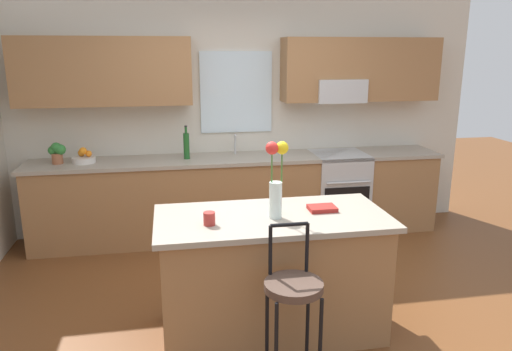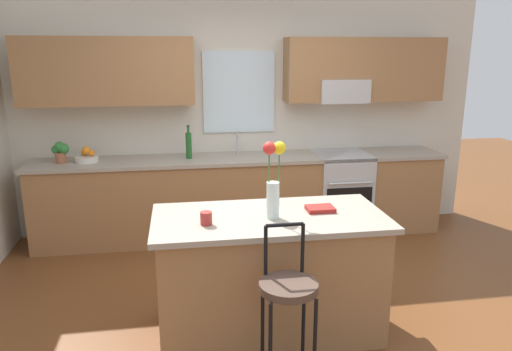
{
  "view_description": "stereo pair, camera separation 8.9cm",
  "coord_description": "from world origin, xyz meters",
  "px_view_note": "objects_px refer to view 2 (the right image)",
  "views": [
    {
      "loc": [
        -0.77,
        -3.48,
        2.07
      ],
      "look_at": [
        -0.03,
        0.55,
        1.0
      ],
      "focal_mm": 33.97,
      "sensor_mm": 36.0,
      "label": 1
    },
    {
      "loc": [
        -0.68,
        -3.5,
        2.07
      ],
      "look_at": [
        -0.03,
        0.55,
        1.0
      ],
      "focal_mm": 33.97,
      "sensor_mm": 36.0,
      "label": 2
    }
  ],
  "objects_px": {
    "flower_vase": "(273,180)",
    "mug_ceramic": "(206,218)",
    "bottle_olive_oil": "(189,145)",
    "oven_range": "(341,192)",
    "potted_plant_small": "(60,151)",
    "cookbook": "(320,209)",
    "bar_stool_near": "(288,293)",
    "kitchen_island": "(269,274)",
    "fruit_bowl_oranges": "(87,157)"
  },
  "relations": [
    {
      "from": "flower_vase",
      "to": "mug_ceramic",
      "type": "xyz_separation_m",
      "value": [
        -0.47,
        -0.06,
        -0.23
      ]
    },
    {
      "from": "bottle_olive_oil",
      "to": "oven_range",
      "type": "bearing_deg",
      "value": -0.82
    },
    {
      "from": "oven_range",
      "to": "potted_plant_small",
      "type": "height_order",
      "value": "potted_plant_small"
    },
    {
      "from": "mug_ceramic",
      "to": "bottle_olive_oil",
      "type": "height_order",
      "value": "bottle_olive_oil"
    },
    {
      "from": "cookbook",
      "to": "bottle_olive_oil",
      "type": "height_order",
      "value": "bottle_olive_oil"
    },
    {
      "from": "bar_stool_near",
      "to": "cookbook",
      "type": "bearing_deg",
      "value": 59.82
    },
    {
      "from": "bar_stool_near",
      "to": "mug_ceramic",
      "type": "relative_size",
      "value": 11.58
    },
    {
      "from": "kitchen_island",
      "to": "potted_plant_small",
      "type": "distance_m",
      "value": 2.77
    },
    {
      "from": "flower_vase",
      "to": "potted_plant_small",
      "type": "distance_m",
      "value": 2.76
    },
    {
      "from": "cookbook",
      "to": "mug_ceramic",
      "type": "bearing_deg",
      "value": -169.41
    },
    {
      "from": "bar_stool_near",
      "to": "bottle_olive_oil",
      "type": "height_order",
      "value": "bottle_olive_oil"
    },
    {
      "from": "potted_plant_small",
      "to": "mug_ceramic",
      "type": "bearing_deg",
      "value": -56.48
    },
    {
      "from": "kitchen_island",
      "to": "fruit_bowl_oranges",
      "type": "relative_size",
      "value": 6.94
    },
    {
      "from": "flower_vase",
      "to": "bottle_olive_oil",
      "type": "xyz_separation_m",
      "value": [
        -0.54,
        2.03,
        -0.13
      ]
    },
    {
      "from": "cookbook",
      "to": "bar_stool_near",
      "type": "bearing_deg",
      "value": -120.18
    },
    {
      "from": "bar_stool_near",
      "to": "flower_vase",
      "type": "height_order",
      "value": "flower_vase"
    },
    {
      "from": "oven_range",
      "to": "bar_stool_near",
      "type": "relative_size",
      "value": 0.88
    },
    {
      "from": "kitchen_island",
      "to": "bottle_olive_oil",
      "type": "distance_m",
      "value": 2.14
    },
    {
      "from": "potted_plant_small",
      "to": "bar_stool_near",
      "type": "bearing_deg",
      "value": -54.63
    },
    {
      "from": "mug_ceramic",
      "to": "fruit_bowl_oranges",
      "type": "relative_size",
      "value": 0.38
    },
    {
      "from": "cookbook",
      "to": "fruit_bowl_oranges",
      "type": "distance_m",
      "value": 2.77
    },
    {
      "from": "oven_range",
      "to": "potted_plant_small",
      "type": "bearing_deg",
      "value": 179.56
    },
    {
      "from": "kitchen_island",
      "to": "mug_ceramic",
      "type": "distance_m",
      "value": 0.69
    },
    {
      "from": "mug_ceramic",
      "to": "potted_plant_small",
      "type": "relative_size",
      "value": 0.4
    },
    {
      "from": "fruit_bowl_oranges",
      "to": "kitchen_island",
      "type": "bearing_deg",
      "value": -51.35
    },
    {
      "from": "oven_range",
      "to": "kitchen_island",
      "type": "height_order",
      "value": "same"
    },
    {
      "from": "cookbook",
      "to": "oven_range",
      "type": "bearing_deg",
      "value": 66.73
    },
    {
      "from": "bar_stool_near",
      "to": "potted_plant_small",
      "type": "height_order",
      "value": "potted_plant_small"
    },
    {
      "from": "bar_stool_near",
      "to": "mug_ceramic",
      "type": "distance_m",
      "value": 0.76
    },
    {
      "from": "oven_range",
      "to": "cookbook",
      "type": "bearing_deg",
      "value": -113.27
    },
    {
      "from": "fruit_bowl_oranges",
      "to": "flower_vase",
      "type": "bearing_deg",
      "value": -51.78
    },
    {
      "from": "mug_ceramic",
      "to": "cookbook",
      "type": "distance_m",
      "value": 0.86
    },
    {
      "from": "bottle_olive_oil",
      "to": "flower_vase",
      "type": "bearing_deg",
      "value": -75.23
    },
    {
      "from": "oven_range",
      "to": "potted_plant_small",
      "type": "xyz_separation_m",
      "value": [
        -3.06,
        0.02,
        0.59
      ]
    },
    {
      "from": "kitchen_island",
      "to": "flower_vase",
      "type": "bearing_deg",
      "value": -73.19
    },
    {
      "from": "oven_range",
      "to": "bar_stool_near",
      "type": "height_order",
      "value": "bar_stool_near"
    },
    {
      "from": "oven_range",
      "to": "bar_stool_near",
      "type": "xyz_separation_m",
      "value": [
        -1.21,
        -2.58,
        0.18
      ]
    },
    {
      "from": "flower_vase",
      "to": "fruit_bowl_oranges",
      "type": "bearing_deg",
      "value": 128.22
    },
    {
      "from": "flower_vase",
      "to": "fruit_bowl_oranges",
      "type": "height_order",
      "value": "flower_vase"
    },
    {
      "from": "kitchen_island",
      "to": "bottle_olive_oil",
      "type": "bearing_deg",
      "value": 104.72
    },
    {
      "from": "mug_ceramic",
      "to": "cookbook",
      "type": "relative_size",
      "value": 0.45
    },
    {
      "from": "potted_plant_small",
      "to": "kitchen_island",
      "type": "bearing_deg",
      "value": -47.03
    },
    {
      "from": "cookbook",
      "to": "potted_plant_small",
      "type": "xyz_separation_m",
      "value": [
        -2.23,
        1.94,
        0.11
      ]
    },
    {
      "from": "oven_range",
      "to": "bottle_olive_oil",
      "type": "xyz_separation_m",
      "value": [
        -1.73,
        0.02,
        0.61
      ]
    },
    {
      "from": "oven_range",
      "to": "cookbook",
      "type": "relative_size",
      "value": 4.6
    },
    {
      "from": "kitchen_island",
      "to": "mug_ceramic",
      "type": "xyz_separation_m",
      "value": [
        -0.46,
        -0.11,
        0.5
      ]
    },
    {
      "from": "bottle_olive_oil",
      "to": "fruit_bowl_oranges",
      "type": "bearing_deg",
      "value": 179.8
    },
    {
      "from": "oven_range",
      "to": "fruit_bowl_oranges",
      "type": "xyz_separation_m",
      "value": [
        -2.8,
        0.03,
        0.51
      ]
    },
    {
      "from": "kitchen_island",
      "to": "flower_vase",
      "type": "height_order",
      "value": "flower_vase"
    },
    {
      "from": "oven_range",
      "to": "fruit_bowl_oranges",
      "type": "height_order",
      "value": "fruit_bowl_oranges"
    }
  ]
}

